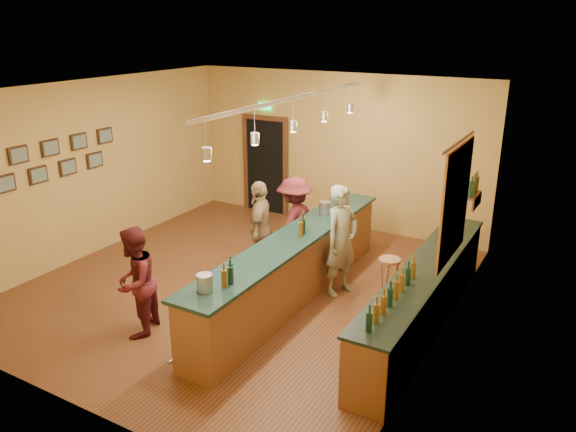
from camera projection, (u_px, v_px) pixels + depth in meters
The scene contains 18 objects.
floor at pixel (243, 285), 9.33m from camera, with size 7.00×7.00×0.00m, color #542B18.
ceiling at pixel (237, 90), 8.27m from camera, with size 6.50×7.00×0.02m, color silver.
wall_back at pixel (335, 151), 11.67m from camera, with size 6.50×0.02×3.20m, color #B69A44.
wall_front at pixel (53, 278), 5.94m from camera, with size 6.50×0.02×3.20m, color #B69A44.
wall_left at pixel (94, 168), 10.33m from camera, with size 0.02×7.00×3.20m, color #B69A44.
wall_right at pixel (447, 230), 7.28m from camera, with size 0.02×7.00×3.20m, color #B69A44.
doorway at pixel (266, 163), 12.60m from camera, with size 1.15×0.09×2.48m.
tapestry at pixel (455, 203), 7.53m from camera, with size 0.03×1.40×1.60m, color #A02E20.
bottle_shelf at pixel (474, 188), 8.85m from camera, with size 0.17×0.55×0.54m.
picture_grid at pixel (59, 158), 9.58m from camera, with size 0.06×2.20×0.70m, color #382111, non-canonical shape.
back_counter at pixel (423, 296), 7.93m from camera, with size 0.60×4.55×1.27m.
tasting_bar at pixel (293, 264), 8.69m from camera, with size 0.73×5.10×1.38m.
pendant_track at pixel (293, 110), 7.90m from camera, with size 0.11×4.60×0.50m.
bartender at pixel (342, 241), 8.81m from camera, with size 0.65×0.43×1.79m, color gray.
customer_a at pixel (135, 282), 7.67m from camera, with size 0.76×0.59×1.57m, color #59191E.
customer_b at pixel (260, 228), 9.50m from camera, with size 0.98×0.41×1.67m, color #997A51.
customer_c at pixel (294, 224), 9.72m from camera, with size 1.08×0.62×1.67m, color #59191E.
bar_stool at pixel (389, 267), 8.67m from camera, with size 0.34×0.34×0.70m.
Camera 1 is at (4.84, -6.94, 4.18)m, focal length 35.00 mm.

